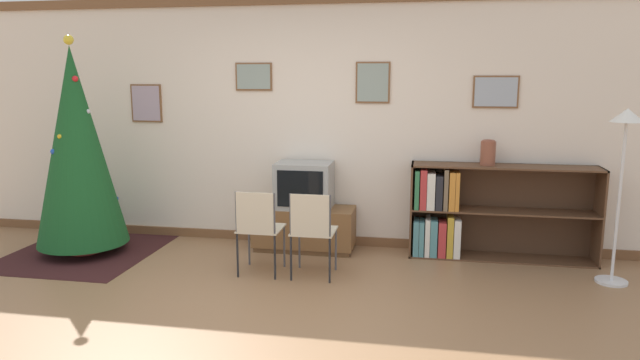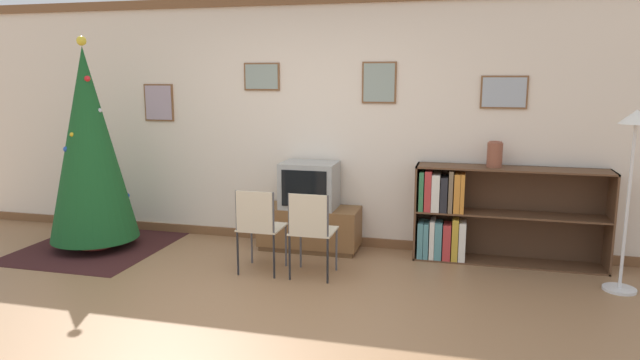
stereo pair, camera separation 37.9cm
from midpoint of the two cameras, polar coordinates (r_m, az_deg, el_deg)
name	(u,v)px [view 2 (the right image)]	position (r m, az deg, el deg)	size (l,w,h in m)	color
ground_plane	(242,320)	(4.55, -5.34, -13.84)	(24.00, 24.00, 0.00)	#936B47
wall_back	(316,123)	(6.28, 1.29, 5.75)	(8.97, 0.11, 2.70)	silver
area_rug	(97,247)	(6.72, -19.94, -6.30)	(1.47, 1.64, 0.01)	#381919
christmas_tree	(89,145)	(6.49, -20.56, 3.27)	(0.93, 0.93, 2.26)	maroon
tv_console	(310,228)	(6.19, 0.72, -4.84)	(1.07, 0.45, 0.47)	brown
television	(309,185)	(6.08, 0.72, -0.52)	(0.59, 0.44, 0.49)	#9E9E99
folding_chair_left	(259,225)	(5.39, -4.15, -4.57)	(0.40, 0.40, 0.82)	beige
folding_chair_right	(311,229)	(5.25, 1.17, -4.95)	(0.40, 0.40, 0.82)	beige
bookshelf	(473,215)	(6.02, 16.83, -3.39)	(1.86, 0.36, 0.97)	brown
vase	(495,154)	(5.93, 18.85, 2.47)	(0.15, 0.15, 0.26)	brown
standing_lamp	(633,153)	(5.56, 30.56, 2.29)	(0.28, 0.28, 1.59)	silver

